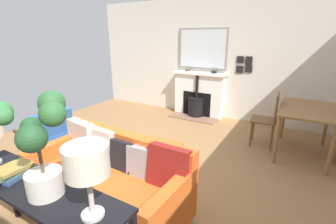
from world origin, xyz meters
The scene contains 16 objects.
ground_plane centered at (0.00, 0.00, 0.00)m, with size 5.64×5.91×0.01m, color olive.
wall_left centered at (-2.82, 0.00, 1.31)m, with size 0.12×5.91×2.61m, color beige.
fireplace centered at (-2.60, -0.14, 0.45)m, with size 0.63×1.23×1.02m.
mirror_over_mantel centered at (-2.73, -0.14, 1.53)m, with size 0.04×1.14×0.90m.
mantel_bowl_near centered at (-2.64, -0.45, 1.05)m, with size 0.12×0.12×0.04m.
mantel_bowl_far centered at (-2.64, 0.20, 1.05)m, with size 0.12×0.12×0.05m.
sofa centered at (0.84, 0.32, 0.37)m, with size 0.88×1.74×0.85m.
ottoman centered at (-0.06, 0.26, 0.23)m, with size 0.58×0.74×0.37m.
armchair_accent centered at (0.44, -1.27, 0.45)m, with size 0.74×0.66×0.78m.
console_table centered at (1.57, 0.32, 0.66)m, with size 0.38×1.61×0.76m.
table_lamp_far_end centered at (1.57, 0.93, 1.12)m, with size 0.26×0.26×0.47m.
potted_plant centered at (1.57, 0.50, 1.16)m, with size 0.44×0.41×0.71m.
book_stack centered at (1.57, 0.06, 0.80)m, with size 0.31×0.24×0.09m.
dining_table centered at (-1.65, 2.05, 0.66)m, with size 1.18×0.76×0.76m.
dining_chair_near_fireplace centered at (-1.65, 1.53, 0.55)m, with size 0.42×0.42×0.93m.
photo_gallery_row centered at (-2.74, 0.81, 1.24)m, with size 0.02×0.33×0.35m.
Camera 1 is at (2.34, 1.90, 1.80)m, focal length 25.00 mm.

